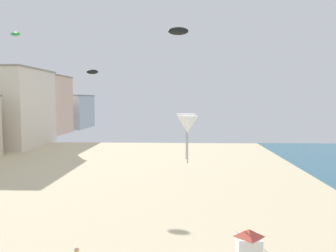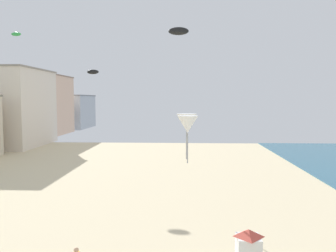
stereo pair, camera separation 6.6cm
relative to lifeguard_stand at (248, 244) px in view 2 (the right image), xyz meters
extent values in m
cube|color=beige|center=(-37.98, 63.41, 5.28)|extent=(10.98, 18.29, 14.24)
cube|color=#89715E|center=(-37.98, 63.41, 12.55)|extent=(11.20, 18.66, 0.30)
cube|color=#ADB7C1|center=(-37.98, 83.60, 2.99)|extent=(12.37, 15.95, 9.65)
cube|color=slate|center=(-37.98, 83.60, 7.96)|extent=(12.61, 16.27, 0.30)
sphere|color=tan|center=(-8.17, -0.33, -0.32)|extent=(0.24, 0.24, 0.24)
cube|color=white|center=(0.00, 0.00, -0.14)|extent=(1.10, 1.10, 1.00)
pyramid|color=#D14C3D|center=(0.00, 0.00, 0.54)|extent=(1.10, 1.10, 0.35)
ellipsoid|color=green|center=(-25.48, 28.76, 15.52)|extent=(1.34, 0.37, 0.52)
cone|color=white|center=(-2.84, 11.10, 5.02)|extent=(1.61, 1.61, 1.32)
cylinder|color=#A4A4A4|center=(-2.84, 11.10, 3.19)|extent=(0.09, 0.09, 2.34)
ellipsoid|color=black|center=(-13.97, 24.32, 10.11)|extent=(1.41, 0.39, 0.55)
ellipsoid|color=black|center=(-3.55, 13.72, 12.68)|extent=(1.76, 0.49, 0.68)
cone|color=white|center=(-2.84, 4.59, 5.33)|extent=(1.27, 1.27, 1.04)
cylinder|color=#A4A4A4|center=(-2.84, 4.59, 3.88)|extent=(0.07, 0.07, 1.85)
camera|label=1|loc=(-3.16, -15.34, 6.83)|focal=35.46mm
camera|label=2|loc=(-3.10, -15.34, 6.83)|focal=35.46mm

